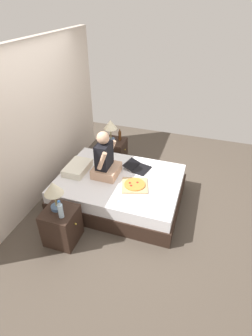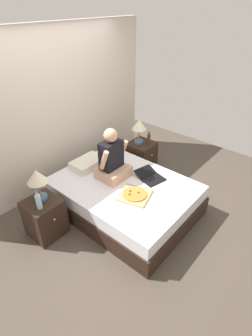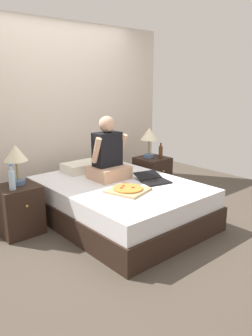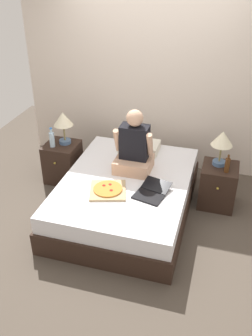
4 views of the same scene
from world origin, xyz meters
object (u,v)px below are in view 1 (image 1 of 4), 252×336
(water_bottle, at_px, (61,211))
(beer_bottle, at_px, (120,136))
(pizza_box, at_px, (135,185))
(bed, at_px, (119,190))
(nightstand_left, at_px, (62,226))
(lamp_on_left_nightstand, at_px, (53,190))
(nightstand_right, at_px, (114,153))
(laptop, at_px, (139,168))
(person_seated, at_px, (105,160))
(lamp_on_right_nightstand, at_px, (111,126))

(water_bottle, bearing_deg, beer_bottle, -0.25)
(pizza_box, bearing_deg, bed, 67.42)
(water_bottle, height_order, pizza_box, water_bottle)
(nightstand_left, bearing_deg, lamp_on_left_nightstand, 51.37)
(nightstand_right, relative_size, laptop, 1.16)
(nightstand_right, bearing_deg, nightstand_left, 180.00)
(beer_bottle, bearing_deg, person_seated, -172.71)
(lamp_on_right_nightstand, height_order, beer_bottle, lamp_on_right_nightstand)
(pizza_box, bearing_deg, laptop, 9.07)
(bed, bearing_deg, lamp_on_right_nightstand, 27.55)
(water_bottle, bearing_deg, lamp_on_left_nightstand, 49.40)
(bed, relative_size, nightstand_left, 3.68)
(lamp_on_right_nightstand, height_order, person_seated, person_seated)
(water_bottle, height_order, beer_bottle, water_bottle)
(nightstand_left, relative_size, nightstand_right, 1.00)
(laptop, bearing_deg, lamp_on_left_nightstand, 150.97)
(bed, distance_m, beer_bottle, 1.27)
(water_bottle, distance_m, pizza_box, 1.25)
(lamp_on_left_nightstand, height_order, nightstand_right, lamp_on_left_nightstand)
(bed, height_order, lamp_on_right_nightstand, lamp_on_right_nightstand)
(nightstand_right, distance_m, beer_bottle, 0.39)
(nightstand_right, relative_size, pizza_box, 1.11)
(beer_bottle, bearing_deg, lamp_on_left_nightstand, 176.03)
(lamp_on_left_nightstand, distance_m, beer_bottle, 2.18)
(bed, distance_m, nightstand_right, 1.17)
(nightstand_left, relative_size, lamp_on_left_nightstand, 1.23)
(water_bottle, distance_m, beer_bottle, 2.28)
(lamp_on_left_nightstand, relative_size, laptop, 0.94)
(nightstand_left, height_order, laptop, laptop)
(nightstand_left, xyz_separation_m, laptop, (1.42, -0.72, 0.23))
(lamp_on_left_nightstand, bearing_deg, pizza_box, -43.19)
(lamp_on_right_nightstand, relative_size, laptop, 0.94)
(nightstand_left, xyz_separation_m, lamp_on_right_nightstand, (2.10, 0.05, 0.60))
(bed, relative_size, water_bottle, 7.38)
(nightstand_left, relative_size, laptop, 1.16)
(lamp_on_right_nightstand, bearing_deg, laptop, -131.51)
(laptop, bearing_deg, pizza_box, -170.93)
(lamp_on_left_nightstand, height_order, water_bottle, lamp_on_left_nightstand)
(nightstand_left, bearing_deg, laptop, -26.75)
(lamp_on_right_nightstand, relative_size, pizza_box, 0.90)
(beer_bottle, xyz_separation_m, pizza_box, (-1.26, -0.69, -0.14))
(lamp_on_left_nightstand, bearing_deg, person_seated, -15.48)
(laptop, bearing_deg, nightstand_left, 153.25)
(bed, height_order, laptop, laptop)
(pizza_box, bearing_deg, person_seated, 74.40)
(lamp_on_left_nightstand, xyz_separation_m, laptop, (1.38, -0.77, -0.37))
(bed, relative_size, person_seated, 2.61)
(laptop, xyz_separation_m, pizza_box, (-0.48, -0.08, -0.00))
(person_seated, relative_size, laptop, 1.64)
(nightstand_right, distance_m, pizza_box, 1.45)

